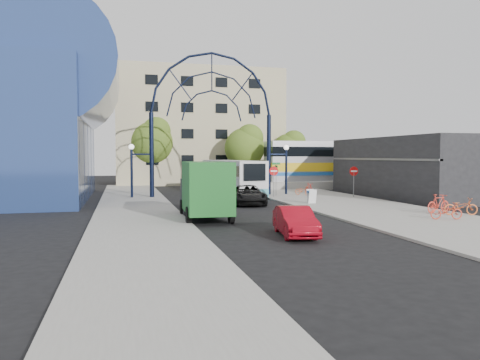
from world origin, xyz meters
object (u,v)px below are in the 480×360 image
object	(u,v)px
stop_sign	(274,174)
sandwich_board	(312,195)
do_not_enter_sign	(354,174)
city_bus	(232,177)
red_sedan	(295,221)
bike_far_a	(461,206)
train_car	(375,161)
gateway_arch	(212,95)
tree_north_b	(153,140)
bike_near_b	(309,188)
tree_north_c	(290,149)
bike_near_a	(303,190)
street_name_sign	(276,172)
tree_north_a	(246,146)
black_suv	(248,195)
bike_far_b	(438,204)
bike_far_c	(446,211)
green_truck	(205,190)

from	to	relation	value
stop_sign	sandwich_board	size ratio (longest dim) A/B	2.53
stop_sign	do_not_enter_sign	distance (m)	6.51
city_bus	red_sedan	xyz separation A→B (m)	(-2.28, -21.70, -0.96)
bike_far_a	train_car	bearing A→B (deg)	-1.88
gateway_arch	city_bus	world-z (taller)	gateway_arch
tree_north_b	red_sedan	size ratio (longest dim) A/B	2.06
bike_near_b	bike_far_a	distance (m)	16.35
train_car	tree_north_c	xyz separation A→B (m)	(-7.88, 5.93, 1.37)
tree_north_b	city_bus	size ratio (longest dim) A/B	0.71
train_car	bike_near_a	xyz separation A→B (m)	(-12.44, -9.49, -2.37)
street_name_sign	sandwich_board	bearing A→B (deg)	-86.54
gateway_arch	tree_north_a	world-z (taller)	gateway_arch
tree_north_a	black_suv	xyz separation A→B (m)	(-4.80, -18.51, -3.92)
train_car	tree_north_a	xyz separation A→B (m)	(-13.88, 3.93, 1.71)
red_sedan	tree_north_b	bearing A→B (deg)	104.32
bike_far_b	bike_far_c	size ratio (longest dim) A/B	1.11
tree_north_c	bike_far_a	bearing A→B (deg)	-91.65
bike_near_b	bike_far_a	size ratio (longest dim) A/B	0.84
black_suv	bike_far_b	xyz separation A→B (m)	(9.31, -8.46, -0.01)
do_not_enter_sign	tree_north_b	bearing A→B (deg)	126.74
black_suv	bike_far_b	size ratio (longest dim) A/B	2.67
red_sedan	train_car	bearing A→B (deg)	62.27
tree_north_b	bike_near_b	bearing A→B (deg)	-51.56
tree_north_c	city_bus	world-z (taller)	tree_north_c
train_car	street_name_sign	bearing A→B (deg)	-147.58
tree_north_b	tree_north_c	xyz separation A→B (m)	(16.00, -2.00, -0.99)
gateway_arch	bike_near_b	xyz separation A→B (m)	(8.77, 0.00, -7.97)
train_car	bike_near_b	bearing A→B (deg)	-144.55
green_truck	bike_near_b	bearing A→B (deg)	51.13
green_truck	red_sedan	xyz separation A→B (m)	(2.86, -6.35, -0.94)
black_suv	red_sedan	xyz separation A→B (m)	(-1.42, -13.09, -0.05)
bike_near_a	bike_far_a	bearing A→B (deg)	-107.51
street_name_sign	tree_north_b	size ratio (longest dim) A/B	0.35
bike_near_a	do_not_enter_sign	bearing A→B (deg)	-67.79
tree_north_b	red_sedan	xyz separation A→B (m)	(3.78, -35.60, -4.63)
tree_north_a	tree_north_c	world-z (taller)	tree_north_a
tree_north_a	tree_north_c	distance (m)	6.33
bike_near_a	bike_far_a	xyz separation A→B (m)	(3.69, -14.67, 0.08)
stop_sign	tree_north_b	xyz separation A→B (m)	(-8.68, 17.93, 3.27)
do_not_enter_sign	tree_north_c	bearing A→B (deg)	86.42
bike_near_b	train_car	bearing A→B (deg)	34.57
green_truck	bike_far_a	bearing A→B (deg)	-8.82
green_truck	bike_far_b	xyz separation A→B (m)	(13.58, -1.73, -0.90)
tree_north_b	green_truck	xyz separation A→B (m)	(0.93, -29.25, -3.69)
bike_near_a	bike_far_a	size ratio (longest dim) A/B	0.84
black_suv	bike_far_c	bearing A→B (deg)	-46.28
do_not_enter_sign	bike_far_c	xyz separation A→B (m)	(-1.76, -13.51, -1.41)
street_name_sign	red_sedan	xyz separation A→B (m)	(-5.30, -18.27, -1.49)
green_truck	red_sedan	size ratio (longest dim) A/B	1.63
tree_north_c	red_sedan	size ratio (longest dim) A/B	1.67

